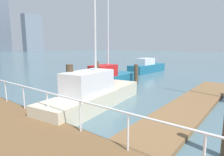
% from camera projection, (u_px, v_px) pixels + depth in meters
% --- Properties ---
extents(ground_plane, '(300.00, 300.00, 0.00)m').
position_uv_depth(ground_plane, '(27.00, 88.00, 14.73)').
color(ground_plane, slate).
extents(floating_dock, '(14.30, 2.00, 0.18)m').
position_uv_depth(floating_dock, '(194.00, 103.00, 10.49)').
color(floating_dock, olive).
rests_on(floating_dock, ground_plane).
extents(boardwalk_railing, '(0.06, 24.53, 1.08)m').
position_uv_depth(boardwalk_railing, '(162.00, 130.00, 4.41)').
color(boardwalk_railing, white).
rests_on(boardwalk_railing, boardwalk).
extents(dock_piling_0, '(0.36, 0.36, 1.71)m').
position_uv_depth(dock_piling_0, '(136.00, 74.00, 16.25)').
color(dock_piling_0, brown).
rests_on(dock_piling_0, ground_plane).
extents(dock_piling_1, '(0.30, 0.30, 2.24)m').
position_uv_depth(dock_piling_1, '(97.00, 78.00, 12.74)').
color(dock_piling_1, brown).
rests_on(dock_piling_1, ground_plane).
extents(dock_piling_3, '(0.35, 0.35, 2.34)m').
position_uv_depth(dock_piling_3, '(70.00, 88.00, 9.37)').
color(dock_piling_3, '#473826').
rests_on(dock_piling_3, ground_plane).
extents(moored_boat_0, '(6.72, 1.92, 8.35)m').
position_uv_depth(moored_boat_0, '(107.00, 79.00, 15.08)').
color(moored_boat_0, '#1E6B8C').
rests_on(moored_boat_0, ground_plane).
extents(moored_boat_3, '(6.39, 2.06, 1.82)m').
position_uv_depth(moored_boat_3, '(147.00, 67.00, 23.98)').
color(moored_boat_3, '#1E6B8C').
rests_on(moored_boat_3, ground_plane).
extents(moored_boat_4, '(7.35, 2.75, 7.56)m').
position_uv_depth(moored_boat_4, '(94.00, 94.00, 9.98)').
color(moored_boat_4, beige).
rests_on(moored_boat_4, ground_plane).
extents(skyline_tower_5, '(10.71, 10.97, 43.25)m').
position_uv_depth(skyline_tower_5, '(0.00, 22.00, 141.06)').
color(skyline_tower_5, slate).
rests_on(skyline_tower_5, ground_plane).
extents(skyline_tower_6, '(13.51, 7.84, 27.16)m').
position_uv_depth(skyline_tower_6, '(33.00, 33.00, 141.16)').
color(skyline_tower_6, gray).
rests_on(skyline_tower_6, ground_plane).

